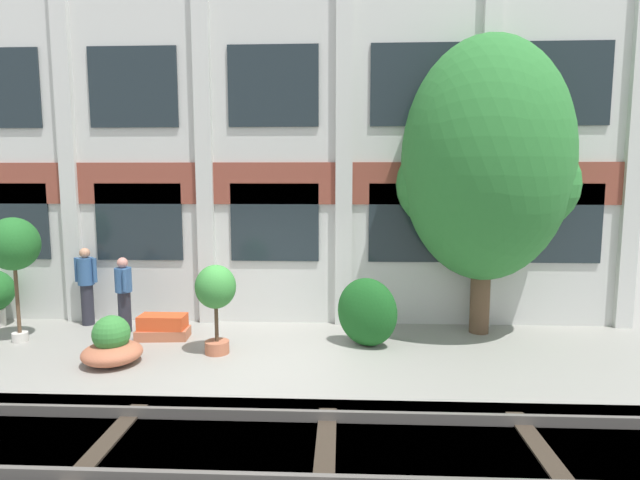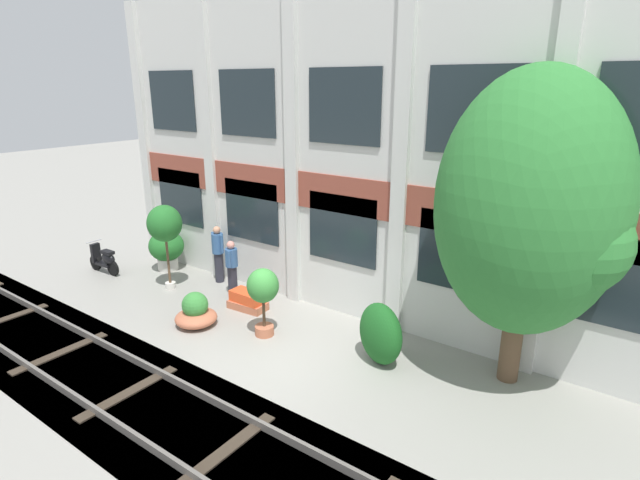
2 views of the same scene
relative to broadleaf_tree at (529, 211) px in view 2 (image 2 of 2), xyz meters
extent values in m
plane|color=gray|center=(-4.35, -1.99, -3.47)|extent=(80.00, 80.00, 0.00)
cube|color=silver|center=(-4.35, 0.80, 0.51)|extent=(15.10, 0.50, 7.95)
cube|color=brown|center=(-4.35, 0.53, -0.37)|extent=(15.10, 0.06, 0.90)
cube|color=silver|center=(-11.90, 0.49, 0.51)|extent=(0.36, 0.16, 7.95)
cube|color=silver|center=(-8.88, 0.49, 0.51)|extent=(0.36, 0.16, 7.95)
cube|color=silver|center=(-5.86, 0.49, 0.51)|extent=(0.36, 0.16, 7.95)
cube|color=silver|center=(-2.84, 0.49, 0.51)|extent=(0.36, 0.16, 7.95)
cube|color=silver|center=(0.18, 0.49, 0.51)|extent=(0.36, 0.16, 7.95)
cube|color=#1E282D|center=(-10.39, 0.52, -1.22)|extent=(1.93, 0.04, 1.70)
cube|color=#1E282D|center=(-7.37, 0.52, -1.22)|extent=(1.93, 0.04, 1.70)
cube|color=#1E282D|center=(-4.35, 0.52, -1.22)|extent=(1.93, 0.04, 1.70)
cube|color=#1E282D|center=(-1.33, 0.52, -1.22)|extent=(1.93, 0.04, 1.70)
cube|color=#1E282D|center=(1.69, 0.52, -1.22)|extent=(1.93, 0.04, 1.70)
cube|color=#1E282D|center=(-10.39, 0.52, 1.68)|extent=(1.93, 0.04, 1.70)
cube|color=#1E282D|center=(-7.37, 0.52, 1.68)|extent=(1.93, 0.04, 1.70)
cube|color=#1E282D|center=(-4.35, 0.52, 1.68)|extent=(1.93, 0.04, 1.70)
cube|color=#1E282D|center=(-1.33, 0.52, 1.68)|extent=(1.93, 0.04, 1.70)
cube|color=#423F3A|center=(-4.35, -4.75, -3.61)|extent=(23.10, 2.80, 0.28)
cube|color=#605B56|center=(-4.35, -5.47, -3.39)|extent=(23.10, 0.07, 0.15)
cube|color=#605B56|center=(-4.35, -4.03, -3.39)|extent=(23.10, 0.07, 0.15)
cube|color=#382D23|center=(-10.96, -4.75, -3.45)|extent=(0.24, 2.10, 0.03)
cube|color=#382D23|center=(-8.22, -4.75, -3.45)|extent=(0.24, 2.10, 0.03)
cube|color=#382D23|center=(-5.71, -4.75, -3.45)|extent=(0.24, 2.10, 0.03)
cube|color=#382D23|center=(-3.06, -4.75, -3.45)|extent=(0.24, 2.10, 0.03)
cylinder|color=brown|center=(0.00, 0.00, -2.35)|extent=(0.40, 0.40, 2.23)
ellipsoid|color=#2D7A33|center=(0.00, 0.00, 0.10)|extent=(3.35, 3.35, 4.87)
sphere|color=#2D7A33|center=(-0.84, 0.20, -0.38)|extent=(1.84, 1.84, 1.84)
sphere|color=#2D7A33|center=(0.84, -0.20, -0.38)|extent=(1.84, 1.84, 1.84)
cylinder|color=beige|center=(-9.22, -1.01, -3.38)|extent=(0.29, 0.29, 0.18)
cylinder|color=brown|center=(-9.22, -1.01, -2.51)|extent=(0.07, 0.07, 1.56)
ellipsoid|color=#236B28|center=(-9.22, -1.01, -1.52)|extent=(0.96, 0.96, 1.03)
cube|color=#B76647|center=(-6.47, -0.70, -3.37)|extent=(1.05, 0.60, 0.21)
cube|color=#E04C23|center=(-6.47, -0.70, -3.12)|extent=(0.91, 0.47, 0.28)
cylinder|color=#B76647|center=(-5.17, -1.49, -3.36)|extent=(0.45, 0.45, 0.23)
cylinder|color=#4C3826|center=(-5.17, -1.49, -2.81)|extent=(0.07, 0.07, 0.86)
ellipsoid|color=#388438|center=(-5.17, -1.49, -2.22)|extent=(0.74, 0.74, 0.80)
cylinder|color=beige|center=(-10.54, -0.06, -3.28)|extent=(0.62, 0.62, 0.38)
ellipsoid|color=#236B28|center=(-10.54, -0.06, -2.68)|extent=(1.08, 1.08, 0.96)
ellipsoid|color=#B76647|center=(-6.85, -2.10, -3.28)|extent=(1.02, 1.02, 0.38)
sphere|color=#388438|center=(-6.85, -2.10, -2.93)|extent=(0.63, 0.63, 0.63)
cylinder|color=black|center=(-12.36, -1.42, -3.23)|extent=(0.48, 0.10, 0.48)
cylinder|color=black|center=(-11.46, -1.39, -3.23)|extent=(0.48, 0.10, 0.48)
cube|color=black|center=(-11.90, -1.40, -3.19)|extent=(0.69, 0.26, 0.08)
ellipsoid|color=black|center=(-11.64, -1.40, -2.95)|extent=(0.57, 0.28, 0.36)
cube|color=black|center=(-11.64, -1.40, -2.75)|extent=(0.45, 0.23, 0.10)
cube|color=black|center=(-12.28, -1.42, -2.89)|extent=(0.13, 0.28, 0.60)
cylinder|color=#B7B7BF|center=(-12.30, -1.42, -2.51)|extent=(0.05, 0.50, 0.03)
cylinder|color=#282833|center=(-8.46, 0.19, -3.02)|extent=(0.26, 0.26, 0.90)
cylinder|color=#33598C|center=(-8.46, 0.19, -2.28)|extent=(0.34, 0.34, 0.59)
sphere|color=tan|center=(-8.46, 0.19, -1.87)|extent=(0.22, 0.22, 0.22)
cylinder|color=#33598C|center=(-8.68, 0.22, -2.25)|extent=(0.09, 0.09, 0.53)
cylinder|color=#33598C|center=(-8.24, 0.16, -2.25)|extent=(0.09, 0.09, 0.53)
cylinder|color=#282833|center=(-7.42, -0.28, -3.04)|extent=(0.26, 0.26, 0.86)
cylinder|color=#33598C|center=(-7.42, -0.28, -2.36)|extent=(0.34, 0.34, 0.50)
sphere|color=tan|center=(-7.42, -0.28, -2.00)|extent=(0.22, 0.22, 0.22)
cylinder|color=#33598C|center=(-7.54, -0.09, -2.34)|extent=(0.09, 0.09, 0.45)
cylinder|color=#33598C|center=(-7.30, -0.47, -2.34)|extent=(0.09, 0.09, 0.45)
ellipsoid|color=#19561E|center=(-2.39, -0.95, -2.81)|extent=(1.39, 1.16, 1.32)
camera|label=1|loc=(-2.87, -10.28, -0.29)|focal=28.00mm
camera|label=2|loc=(2.06, -9.26, 2.20)|focal=28.00mm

